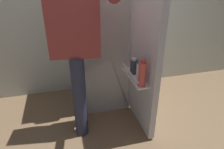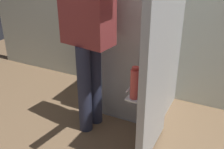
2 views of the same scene
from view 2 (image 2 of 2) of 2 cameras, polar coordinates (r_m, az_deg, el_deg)
ground_plane at (r=2.54m, az=1.06°, el=-12.52°), size 5.96×5.96×0.00m
refrigerator at (r=2.55m, az=6.73°, el=9.50°), size 0.65×1.19×1.73m
person at (r=2.24m, az=-4.91°, el=10.27°), size 0.54×0.77×1.63m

